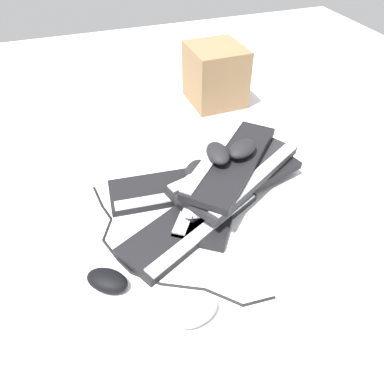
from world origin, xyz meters
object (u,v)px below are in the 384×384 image
Objects in this scene: keyboard_3 at (235,177)px; mouse_6 at (197,312)px; mouse_2 at (218,153)px; keyboard_5 at (230,161)px; mouse_5 at (242,149)px; mouse_1 at (198,208)px; keyboard_0 at (214,193)px; mouse_3 at (202,178)px; keyboard_1 at (179,187)px; keyboard_2 at (191,223)px; mouse_0 at (107,280)px; keyboard_4 at (241,173)px; mouse_4 at (196,170)px; cardboard_box at (215,75)px.

mouse_6 is at bearing -124.86° from keyboard_3.
keyboard_3 is at bearing -99.60° from mouse_2.
keyboard_5 is 3.80× the size of mouse_5.
keyboard_0 is at bearing -150.58° from mouse_1.
mouse_1 is 1.00× the size of mouse_3.
mouse_5 is at bearing -9.61° from keyboard_1.
keyboard_2 is 4.18× the size of mouse_0.
keyboard_0 is 0.11m from keyboard_5.
mouse_0 is at bearing -154.89° from keyboard_4.
mouse_4 reaches higher than mouse_6.
cardboard_box is at bearing 8.74° from mouse_4.
keyboard_3 is at bearing 31.63° from keyboard_2.
mouse_0 is (-0.26, -0.12, 0.01)m from keyboard_2.
keyboard_0 is 0.43m from mouse_0.
mouse_4 is at bearing -122.97° from mouse_1.
keyboard_1 is 1.89× the size of cardboard_box.
mouse_0 is 1.00× the size of mouse_6.
mouse_2 is 1.00× the size of mouse_6.
mouse_0 is at bearing -134.66° from keyboard_1.
keyboard_0 is 0.64m from cardboard_box.
keyboard_2 is 0.23m from keyboard_4.
mouse_2 is 0.46× the size of cardboard_box.
keyboard_2 is 0.23m from mouse_2.
mouse_0 is at bearing -2.57° from mouse_5.
keyboard_4 is at bearing -15.24° from mouse_3.
keyboard_5 reaches higher than mouse_6.
mouse_2 is (-0.04, 0.00, 0.04)m from keyboard_5.
cardboard_box is (0.33, 0.52, 0.11)m from keyboard_1.
keyboard_3 is (0.08, 0.02, 0.03)m from keyboard_0.
keyboard_1 is 0.63m from cardboard_box.
keyboard_4 reaches higher than keyboard_1.
mouse_2 reaches higher than keyboard_3.
keyboard_4 is 4.14× the size of mouse_2.
keyboard_4 is at bearing 25.74° from keyboard_2.
mouse_2 is (0.13, 0.13, 0.13)m from keyboard_2.
keyboard_5 is 0.49m from mouse_6.
mouse_1 is 0.23m from mouse_5.
mouse_6 is at bearing -105.00° from mouse_3.
keyboard_2 is 4.18× the size of mouse_1.
cardboard_box is at bearing 50.38° from mouse_6.
keyboard_1 is 4.11× the size of mouse_3.
cardboard_box is (0.26, 0.54, 0.07)m from mouse_3.
mouse_3 and mouse_4 have the same top height.
mouse_0 is 0.24m from mouse_6.
mouse_6 is (-0.27, -0.39, -0.02)m from keyboard_3.
mouse_2 reaches higher than mouse_3.
mouse_5 is 0.46× the size of cardboard_box.
keyboard_0 is 4.06× the size of mouse_1.
keyboard_4 is 0.19m from mouse_1.
mouse_1 is at bearing -115.74° from cardboard_box.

